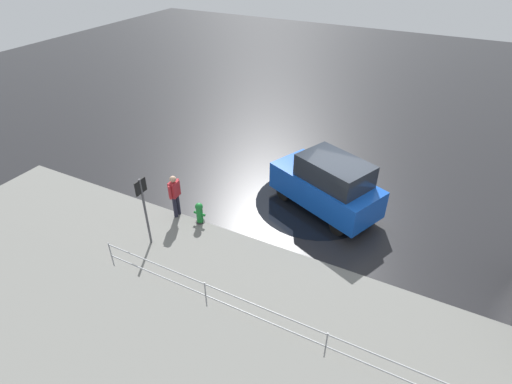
# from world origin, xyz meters

# --- Properties ---
(ground_plane) EXTENTS (60.00, 60.00, 0.00)m
(ground_plane) POSITION_xyz_m (0.00, 0.00, 0.00)
(ground_plane) COLOR black
(kerb_strip) EXTENTS (24.00, 3.20, 0.04)m
(kerb_strip) POSITION_xyz_m (0.00, 4.20, 0.02)
(kerb_strip) COLOR slate
(kerb_strip) RESTS_ON ground
(moving_hatchback) EXTENTS (4.25, 3.10, 2.06)m
(moving_hatchback) POSITION_xyz_m (0.39, -0.04, 1.03)
(moving_hatchback) COLOR blue
(moving_hatchback) RESTS_ON ground
(fire_hydrant) EXTENTS (0.42, 0.31, 0.80)m
(fire_hydrant) POSITION_xyz_m (3.87, 2.67, 0.40)
(fire_hydrant) COLOR #197A2D
(fire_hydrant) RESTS_ON ground
(pedestrian) EXTENTS (0.26, 0.57, 1.62)m
(pedestrian) POSITION_xyz_m (4.78, 2.72, 0.96)
(pedestrian) COLOR #B2262D
(pedestrian) RESTS_ON ground
(metal_railing) EXTENTS (9.65, 0.04, 1.05)m
(metal_railing) POSITION_xyz_m (0.03, 5.68, 0.74)
(metal_railing) COLOR #B7BABF
(metal_railing) RESTS_ON ground
(sign_post) EXTENTS (0.07, 0.44, 2.40)m
(sign_post) POSITION_xyz_m (4.68, 4.25, 1.58)
(sign_post) COLOR #4C4C51
(sign_post) RESTS_ON ground
(puddle_patch) EXTENTS (4.29, 4.29, 0.01)m
(puddle_patch) POSITION_xyz_m (0.85, -0.23, 0.00)
(puddle_patch) COLOR black
(puddle_patch) RESTS_ON ground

